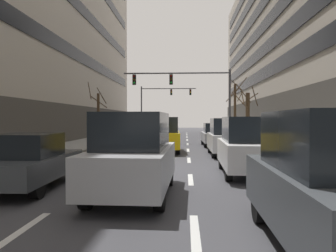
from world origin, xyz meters
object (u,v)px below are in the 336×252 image
car_driving_3 (30,161)px  car_parked_2 (226,137)px  taxi_driving_4 (165,135)px  street_tree_1 (235,109)px  car_parked_3 (216,135)px  car_driving_2 (148,129)px  car_driving_1 (134,155)px  taxi_driving_0 (116,137)px  car_parked_1 (247,146)px  traffic_signal_1 (160,99)px  street_tree_0 (98,114)px  traffic_signal_0 (191,88)px  street_tree_2 (247,116)px  car_parked_0 (333,182)px

car_driving_3 → car_parked_2: car_parked_2 is taller
taxi_driving_4 → street_tree_1: bearing=63.9°
car_parked_3 → car_driving_2: bearing=114.3°
street_tree_1 → car_driving_1: bearing=-104.6°
taxi_driving_4 → car_parked_3: bearing=52.4°
taxi_driving_0 → car_parked_1: bearing=-51.9°
traffic_signal_1 → car_driving_1: bearing=-86.5°
traffic_signal_1 → street_tree_0: size_ratio=1.57×
traffic_signal_1 → street_tree_0: bearing=-101.0°
taxi_driving_4 → traffic_signal_1: (-2.42, 27.59, 3.80)m
traffic_signal_0 → street_tree_1: bearing=46.4°
car_driving_2 → car_driving_3: car_driving_2 is taller
traffic_signal_0 → street_tree_2: (4.22, -1.96, -2.27)m
car_parked_3 → traffic_signal_0: traffic_signal_0 is taller
taxi_driving_0 → street_tree_1: 14.80m
car_parked_1 → street_tree_1: (2.55, 19.80, 1.93)m
street_tree_0 → car_driving_2: bearing=74.6°
taxi_driving_0 → traffic_signal_0: size_ratio=0.53×
taxi_driving_4 → car_parked_0: size_ratio=1.00×
car_driving_1 → car_parked_0: car_driving_1 is taller
car_driving_2 → traffic_signal_0: size_ratio=0.48×
taxi_driving_0 → car_parked_0: size_ratio=1.07×
street_tree_0 → street_tree_2: street_tree_0 is taller
car_driving_2 → street_tree_2: size_ratio=0.93×
taxi_driving_4 → car_driving_1: bearing=-90.4°
car_parked_1 → taxi_driving_0: bearing=128.1°
taxi_driving_4 → traffic_signal_0: size_ratio=0.49×
car_parked_1 → street_tree_1: size_ratio=0.74×
car_parked_0 → car_parked_2: car_parked_0 is taller
car_driving_3 → street_tree_0: bearing=99.2°
car_parked_0 → car_parked_1: size_ratio=1.02×
car_parked_2 → traffic_signal_0: bearing=100.4°
car_driving_3 → car_parked_2: (6.58, 8.69, 0.23)m
car_parked_1 → street_tree_2: 13.66m
car_driving_1 → traffic_signal_1: 38.88m
car_driving_3 → street_tree_2: 18.47m
car_driving_1 → car_parked_0: size_ratio=1.02×
taxi_driving_4 → street_tree_0: bearing=127.1°
car_parked_2 → taxi_driving_0: bearing=161.2°
car_parked_3 → traffic_signal_0: bearing=117.6°
street_tree_1 → street_tree_2: street_tree_1 is taller
street_tree_0 → street_tree_2: (12.10, -2.46, -0.14)m
taxi_driving_4 → car_parked_3: 5.58m
car_driving_1 → traffic_signal_1: bearing=93.5°
car_parked_0 → street_tree_1: size_ratio=0.75×
car_driving_3 → street_tree_0: street_tree_0 is taller
car_parked_3 → traffic_signal_0: 5.18m
traffic_signal_1 → street_tree_2: 23.55m
taxi_driving_0 → traffic_signal_0: 9.26m
traffic_signal_1 → street_tree_1: size_ratio=1.36×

